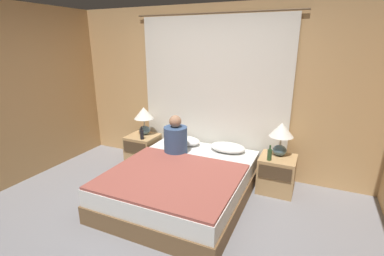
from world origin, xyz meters
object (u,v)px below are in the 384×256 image
object	(u,v)px
nightstand_left	(143,149)
pillow_right	(228,147)
person_left_in_bed	(176,138)
beer_bottle_on_left_stand	(142,134)
lamp_left	(144,116)
bed	(183,183)
beer_bottle_on_right_stand	(270,154)
pillow_left	(184,141)
lamp_right	(281,134)
nightstand_right	(277,174)

from	to	relation	value
nightstand_left	pillow_right	size ratio (longest dim) A/B	0.95
person_left_in_bed	beer_bottle_on_left_stand	world-z (taller)	person_left_in_bed
lamp_left	beer_bottle_on_left_stand	distance (m)	0.33
bed	person_left_in_bed	bearing A→B (deg)	127.02
bed	beer_bottle_on_right_stand	world-z (taller)	beer_bottle_on_right_stand
pillow_left	beer_bottle_on_left_stand	world-z (taller)	beer_bottle_on_left_stand
lamp_right	lamp_left	bearing A→B (deg)	180.00
lamp_right	nightstand_left	bearing A→B (deg)	-177.93
nightstand_left	beer_bottle_on_right_stand	size ratio (longest dim) A/B	2.38
lamp_left	beer_bottle_on_left_stand	bearing A→B (deg)	-66.49
pillow_right	person_left_in_bed	distance (m)	0.78
nightstand_left	beer_bottle_on_left_stand	distance (m)	0.37
nightstand_right	beer_bottle_on_left_stand	distance (m)	2.11
bed	beer_bottle_on_right_stand	distance (m)	1.19
lamp_right	pillow_right	xyz separation A→B (m)	(-0.73, -0.00, -0.31)
nightstand_right	person_left_in_bed	bearing A→B (deg)	-168.27
lamp_left	beer_bottle_on_right_stand	bearing A→B (deg)	-6.08
bed	beer_bottle_on_right_stand	bearing A→B (deg)	29.49
pillow_right	beer_bottle_on_right_stand	xyz separation A→B (m)	(0.63, -0.22, 0.08)
bed	beer_bottle_on_right_stand	xyz separation A→B (m)	(0.99, 0.56, 0.36)
bed	beer_bottle_on_left_stand	size ratio (longest dim) A/B	9.44
nightstand_left	lamp_right	bearing A→B (deg)	2.07
nightstand_left	beer_bottle_on_left_stand	bearing A→B (deg)	-56.01
pillow_left	pillow_right	distance (m)	0.71
lamp_right	bed	bearing A→B (deg)	-144.30
lamp_left	pillow_left	xyz separation A→B (m)	(0.73, -0.00, -0.31)
lamp_left	beer_bottle_on_right_stand	xyz separation A→B (m)	(2.08, -0.22, -0.23)
pillow_right	beer_bottle_on_right_stand	distance (m)	0.68
nightstand_left	pillow_left	world-z (taller)	pillow_left
beer_bottle_on_left_stand	pillow_right	bearing A→B (deg)	9.25
lamp_left	pillow_right	xyz separation A→B (m)	(1.44, -0.00, -0.31)
lamp_left	pillow_right	world-z (taller)	lamp_left
nightstand_left	nightstand_right	size ratio (longest dim) A/B	1.00
lamp_right	pillow_left	xyz separation A→B (m)	(-1.44, -0.00, -0.31)
bed	lamp_left	distance (m)	1.46
nightstand_left	pillow_left	xyz separation A→B (m)	(0.73, 0.08, 0.24)
nightstand_left	lamp_left	size ratio (longest dim) A/B	1.06
pillow_right	beer_bottle_on_left_stand	distance (m)	1.37
nightstand_left	lamp_left	distance (m)	0.56
person_left_in_bed	beer_bottle_on_right_stand	distance (m)	1.31
lamp_left	lamp_right	size ratio (longest dim) A/B	1.00
nightstand_left	person_left_in_bed	bearing A→B (deg)	-20.51
nightstand_right	pillow_left	world-z (taller)	pillow_left
pillow_left	beer_bottle_on_right_stand	xyz separation A→B (m)	(1.35, -0.22, 0.08)
beer_bottle_on_left_stand	beer_bottle_on_right_stand	size ratio (longest dim) A/B	1.01
nightstand_left	pillow_left	bearing A→B (deg)	6.00
lamp_left	beer_bottle_on_left_stand	xyz separation A→B (m)	(0.10, -0.22, -0.23)
beer_bottle_on_left_stand	beer_bottle_on_right_stand	xyz separation A→B (m)	(1.98, -0.00, -0.00)
nightstand_right	pillow_right	world-z (taller)	pillow_right
nightstand_left	nightstand_right	world-z (taller)	same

